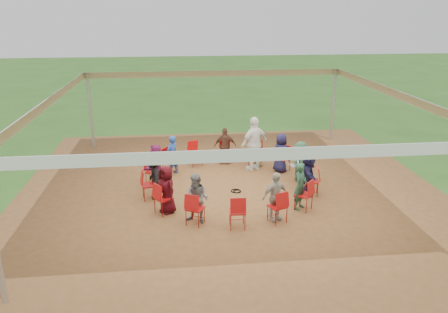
{
  "coord_description": "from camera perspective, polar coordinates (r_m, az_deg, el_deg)",
  "views": [
    {
      "loc": [
        -1.57,
        -12.5,
        5.4
      ],
      "look_at": [
        -0.16,
        0.3,
        1.0
      ],
      "focal_mm": 35.0,
      "sensor_mm": 36.0,
      "label": 1
    }
  ],
  "objects": [
    {
      "name": "chair_0",
      "position": [
        14.43,
        10.3,
        -1.52
      ],
      "size": [
        0.51,
        0.49,
        0.9
      ],
      "primitive_type": null,
      "rotation": [
        0.0,
        0.0,
        1.75
      ],
      "color": "#B40F0F",
      "rests_on": "ground"
    },
    {
      "name": "person_seated_10",
      "position": [
        12.37,
        9.94,
        -3.85
      ],
      "size": [
        0.57,
        0.58,
        1.35
      ],
      "primitive_type": "imported",
      "rotation": [
        0.0,
        0.0,
        0.85
      ],
      "color": "#244A33",
      "rests_on": "ground"
    },
    {
      "name": "person_seated_2",
      "position": [
        15.57,
        4.0,
        1.18
      ],
      "size": [
        0.76,
        0.65,
        1.35
      ],
      "primitive_type": "imported",
      "rotation": [
        0.0,
        0.0,
        2.64
      ],
      "color": "tan",
      "rests_on": "ground"
    },
    {
      "name": "chair_9",
      "position": [
        11.45,
        -3.79,
        -6.8
      ],
      "size": [
        0.58,
        0.59,
        0.9
      ],
      "primitive_type": null,
      "rotation": [
        0.0,
        0.0,
        -0.5
      ],
      "color": "#B40F0F",
      "rests_on": "ground"
    },
    {
      "name": "chair_2",
      "position": [
        15.75,
        4.12,
        0.5
      ],
      "size": [
        0.58,
        0.59,
        0.9
      ],
      "primitive_type": null,
      "rotation": [
        0.0,
        0.0,
        2.64
      ],
      "color": "#B40F0F",
      "rests_on": "ground"
    },
    {
      "name": "chair_5",
      "position": [
        14.99,
        -7.09,
        -0.56
      ],
      "size": [
        0.61,
        0.61,
        0.9
      ],
      "primitive_type": null,
      "rotation": [
        0.0,
        0.0,
        -2.29
      ],
      "color": "#B40F0F",
      "rests_on": "ground"
    },
    {
      "name": "tent",
      "position": [
        12.96,
        0.84,
        5.36
      ],
      "size": [
        10.33,
        10.33,
        3.0
      ],
      "color": "#B2B2B7",
      "rests_on": "ground"
    },
    {
      "name": "chair_6",
      "position": [
        14.1,
        -9.27,
        -1.94
      ],
      "size": [
        0.54,
        0.52,
        0.9
      ],
      "primitive_type": null,
      "rotation": [
        0.0,
        0.0,
        -1.84
      ],
      "color": "#B40F0F",
      "rests_on": "ground"
    },
    {
      "name": "chair_3",
      "position": [
        15.88,
        0.13,
        0.71
      ],
      "size": [
        0.44,
        0.46,
        0.9
      ],
      "primitive_type": null,
      "rotation": [
        0.0,
        0.0,
        3.09
      ],
      "color": "#B40F0F",
      "rests_on": "ground"
    },
    {
      "name": "chair_11",
      "position": [
        11.63,
        6.99,
        -6.48
      ],
      "size": [
        0.56,
        0.57,
        0.9
      ],
      "primitive_type": null,
      "rotation": [
        0.0,
        0.0,
        0.4
      ],
      "color": "#B40F0F",
      "rests_on": "ground"
    },
    {
      "name": "standing_person",
      "position": [
        15.1,
        4.01,
        1.69
      ],
      "size": [
        1.24,
        1.04,
        1.89
      ],
      "primitive_type": "imported",
      "rotation": [
        0.0,
        0.0,
        3.66
      ],
      "color": "white",
      "rests_on": "ground"
    },
    {
      "name": "laptop",
      "position": [
        14.24,
        9.33,
        -0.93
      ],
      "size": [
        0.3,
        0.35,
        0.22
      ],
      "rotation": [
        0.0,
        0.0,
        1.75
      ],
      "color": "#B7B7BC",
      "rests_on": "ground"
    },
    {
      "name": "person_seated_11",
      "position": [
        13.34,
        10.94,
        -2.21
      ],
      "size": [
        0.79,
        1.33,
        1.35
      ],
      "primitive_type": "imported",
      "rotation": [
        0.0,
        0.0,
        1.3
      ],
      "color": "#181638",
      "rests_on": "ground"
    },
    {
      "name": "person_seated_4",
      "position": [
        14.84,
        -6.78,
        0.2
      ],
      "size": [
        0.57,
        0.58,
        1.35
      ],
      "primitive_type": "imported",
      "rotation": [
        0.0,
        0.0,
        -2.29
      ],
      "color": "#204297",
      "rests_on": "ground"
    },
    {
      "name": "person_seated_7",
      "position": [
        12.08,
        -7.49,
        -4.29
      ],
      "size": [
        0.69,
        0.75,
        1.35
      ],
      "primitive_type": "imported",
      "rotation": [
        0.0,
        0.0,
        -0.95
      ],
      "color": "#3A070D",
      "rests_on": "ground"
    },
    {
      "name": "person_seated_3",
      "position": [
        15.69,
        0.16,
        1.37
      ],
      "size": [
        0.81,
        0.44,
        1.35
      ],
      "primitive_type": "imported",
      "rotation": [
        0.0,
        0.0,
        3.09
      ],
      "color": "#523223",
      "rests_on": "ground"
    },
    {
      "name": "person_seated_6",
      "position": [
        13.0,
        -9.24,
        -2.67
      ],
      "size": [
        0.58,
        0.94,
        1.35
      ],
      "primitive_type": "imported",
      "rotation": [
        0.0,
        0.0,
        -1.39
      ],
      "color": "black",
      "rests_on": "ground"
    },
    {
      "name": "chair_4",
      "position": [
        15.62,
        -3.77,
        0.35
      ],
      "size": [
        0.56,
        0.57,
        0.9
      ],
      "primitive_type": null,
      "rotation": [
        0.0,
        0.0,
        -2.74
      ],
      "color": "#B40F0F",
      "rests_on": "ground"
    },
    {
      "name": "person_seated_1",
      "position": [
        15.08,
        7.43,
        0.47
      ],
      "size": [
        0.69,
        0.75,
        1.35
      ],
      "primitive_type": "imported",
      "rotation": [
        0.0,
        0.0,
        2.2
      ],
      "color": "#181638",
      "rests_on": "ground"
    },
    {
      "name": "person_seated_0",
      "position": [
        14.3,
        9.93,
        -0.69
      ],
      "size": [
        0.58,
        0.94,
        1.35
      ],
      "primitive_type": "imported",
      "rotation": [
        0.0,
        0.0,
        1.75
      ],
      "color": "#244A33",
      "rests_on": "ground"
    },
    {
      "name": "chair_10",
      "position": [
        11.27,
        1.76,
        -7.21
      ],
      "size": [
        0.44,
        0.46,
        0.9
      ],
      "primitive_type": null,
      "rotation": [
        0.0,
        0.0,
        -0.05
      ],
      "color": "#B40F0F",
      "rests_on": "ground"
    },
    {
      "name": "cable_coil",
      "position": [
        13.55,
        1.63,
        -4.53
      ],
      "size": [
        0.39,
        0.39,
        0.03
      ],
      "rotation": [
        0.0,
        0.0,
        -0.32
      ],
      "color": "black",
      "rests_on": "ground"
    },
    {
      "name": "chair_7",
      "position": [
        13.07,
        -9.71,
        -3.67
      ],
      "size": [
        0.51,
        0.49,
        0.9
      ],
      "primitive_type": null,
      "rotation": [
        0.0,
        0.0,
        -1.39
      ],
      "color": "#B40F0F",
      "rests_on": "ground"
    },
    {
      "name": "dirt_patch",
      "position": [
        13.71,
        0.79,
        -4.31
      ],
      "size": [
        13.0,
        13.0,
        0.0
      ],
      "primitive_type": "plane",
      "color": "brown",
      "rests_on": "ground"
    },
    {
      "name": "person_seated_5",
      "position": [
        13.98,
        -8.85,
        -1.09
      ],
      "size": [
        0.79,
        1.33,
        1.35
      ],
      "primitive_type": "imported",
      "rotation": [
        0.0,
        0.0,
        -1.84
      ],
      "color": "#7E1F59",
      "rests_on": "ground"
    },
    {
      "name": "ground",
      "position": [
        13.71,
        0.79,
        -4.33
      ],
      "size": [
        80.0,
        80.0,
        0.0
      ],
      "primitive_type": "plane",
      "color": "#29581B",
      "rests_on": "ground"
    },
    {
      "name": "chair_1",
      "position": [
        15.24,
        7.68,
        -0.26
      ],
      "size": [
        0.6,
        0.6,
        0.9
      ],
      "primitive_type": null,
      "rotation": [
        0.0,
        0.0,
        2.2
      ],
      "color": "#B40F0F",
      "rests_on": "ground"
    },
    {
      "name": "chair_13",
      "position": [
        13.43,
        11.39,
        -3.16
      ],
      "size": [
        0.54,
        0.52,
        0.9
      ],
      "primitive_type": null,
      "rotation": [
        0.0,
        0.0,
        1.3
      ],
      "color": "#B40F0F",
      "rests_on": "ground"
    },
    {
      "name": "person_seated_9",
      "position": [
        11.62,
        6.69,
        -5.23
      ],
      "size": [
        0.89,
        0.68,
        1.35
      ],
      "primitive_type": "imported",
      "rotation": [
        0.0,
        0.0,
        0.4
      ],
      "color": "#AAA497",
      "rests_on": "ground"
    },
    {
      "name": "chair_8",
      "position": [
        12.11,
        -7.91,
        -5.44
      ],
      "size": [
        0.6,
        0.6,
        0.9
      ],
      "primitive_type": null,
      "rotation": [
        0.0,
        0.0,
        -0.95
      ],
      "color": "#B40F0F",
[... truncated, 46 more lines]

